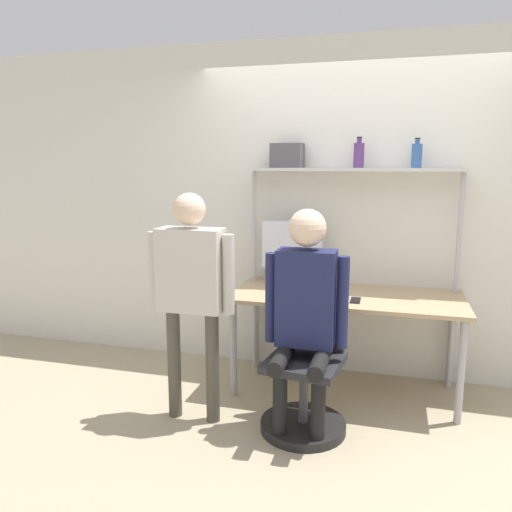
{
  "coord_description": "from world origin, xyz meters",
  "views": [
    {
      "loc": [
        0.31,
        -3.28,
        1.72
      ],
      "look_at": [
        -0.57,
        -0.08,
        1.11
      ],
      "focal_mm": 35.0,
      "sensor_mm": 36.0,
      "label": 1
    }
  ],
  "objects_px": {
    "office_chair": "(306,386)",
    "person_seated": "(305,303)",
    "person_standing": "(191,279)",
    "bottle_purple": "(359,155)",
    "cell_phone": "(355,300)",
    "bottle_blue": "(417,155)",
    "monitor": "(292,248)",
    "laptop": "(321,290)",
    "storage_box": "(287,156)"
  },
  "relations": [
    {
      "from": "cell_phone",
      "to": "storage_box",
      "type": "relative_size",
      "value": 0.61
    },
    {
      "from": "office_chair",
      "to": "person_seated",
      "type": "distance_m",
      "value": 0.57
    },
    {
      "from": "person_seated",
      "to": "bottle_blue",
      "type": "relative_size",
      "value": 6.66
    },
    {
      "from": "office_chair",
      "to": "bottle_blue",
      "type": "bearing_deg",
      "value": 53.97
    },
    {
      "from": "bottle_blue",
      "to": "cell_phone",
      "type": "bearing_deg",
      "value": -132.08
    },
    {
      "from": "laptop",
      "to": "cell_phone",
      "type": "relative_size",
      "value": 2.22
    },
    {
      "from": "person_standing",
      "to": "storage_box",
      "type": "bearing_deg",
      "value": 65.98
    },
    {
      "from": "laptop",
      "to": "cell_phone",
      "type": "distance_m",
      "value": 0.25
    },
    {
      "from": "laptop",
      "to": "storage_box",
      "type": "xyz_separation_m",
      "value": [
        -0.35,
        0.42,
        0.97
      ]
    },
    {
      "from": "office_chair",
      "to": "bottle_blue",
      "type": "relative_size",
      "value": 4.32
    },
    {
      "from": "person_standing",
      "to": "bottle_purple",
      "type": "relative_size",
      "value": 6.68
    },
    {
      "from": "person_standing",
      "to": "bottle_purple",
      "type": "bearing_deg",
      "value": 44.51
    },
    {
      "from": "person_standing",
      "to": "bottle_blue",
      "type": "height_order",
      "value": "bottle_blue"
    },
    {
      "from": "storage_box",
      "to": "laptop",
      "type": "bearing_deg",
      "value": -50.42
    },
    {
      "from": "cell_phone",
      "to": "storage_box",
      "type": "xyz_separation_m",
      "value": [
        -0.6,
        0.42,
        1.02
      ]
    },
    {
      "from": "laptop",
      "to": "storage_box",
      "type": "relative_size",
      "value": 1.37
    },
    {
      "from": "monitor",
      "to": "laptop",
      "type": "xyz_separation_m",
      "value": [
        0.3,
        -0.4,
        -0.23
      ]
    },
    {
      "from": "bottle_purple",
      "to": "bottle_blue",
      "type": "relative_size",
      "value": 1.06
    },
    {
      "from": "storage_box",
      "to": "monitor",
      "type": "bearing_deg",
      "value": -19.45
    },
    {
      "from": "monitor",
      "to": "storage_box",
      "type": "xyz_separation_m",
      "value": [
        -0.05,
        0.02,
        0.74
      ]
    },
    {
      "from": "bottle_blue",
      "to": "storage_box",
      "type": "height_order",
      "value": "bottle_blue"
    },
    {
      "from": "cell_phone",
      "to": "bottle_purple",
      "type": "relative_size",
      "value": 0.65
    },
    {
      "from": "bottle_purple",
      "to": "person_seated",
      "type": "bearing_deg",
      "value": -103.99
    },
    {
      "from": "monitor",
      "to": "laptop",
      "type": "height_order",
      "value": "monitor"
    },
    {
      "from": "bottle_purple",
      "to": "storage_box",
      "type": "xyz_separation_m",
      "value": [
        -0.55,
        0.0,
        -0.0
      ]
    },
    {
      "from": "office_chair",
      "to": "person_seated",
      "type": "xyz_separation_m",
      "value": [
        -0.01,
        -0.05,
        0.57
      ]
    },
    {
      "from": "cell_phone",
      "to": "bottle_purple",
      "type": "distance_m",
      "value": 1.11
    },
    {
      "from": "cell_phone",
      "to": "office_chair",
      "type": "distance_m",
      "value": 0.72
    },
    {
      "from": "cell_phone",
      "to": "person_standing",
      "type": "relative_size",
      "value": 0.1
    },
    {
      "from": "bottle_purple",
      "to": "bottle_blue",
      "type": "distance_m",
      "value": 0.42
    },
    {
      "from": "office_chair",
      "to": "monitor",
      "type": "bearing_deg",
      "value": 107.58
    },
    {
      "from": "office_chair",
      "to": "bottle_purple",
      "type": "xyz_separation_m",
      "value": [
        0.23,
        0.89,
        1.5
      ]
    },
    {
      "from": "bottle_blue",
      "to": "bottle_purple",
      "type": "bearing_deg",
      "value": 180.0
    },
    {
      "from": "person_seated",
      "to": "storage_box",
      "type": "xyz_separation_m",
      "value": [
        -0.32,
        0.94,
        0.92
      ]
    },
    {
      "from": "person_standing",
      "to": "storage_box",
      "type": "distance_m",
      "value": 1.33
    },
    {
      "from": "cell_phone",
      "to": "bottle_blue",
      "type": "xyz_separation_m",
      "value": [
        0.38,
        0.42,
        1.02
      ]
    },
    {
      "from": "cell_phone",
      "to": "person_seated",
      "type": "height_order",
      "value": "person_seated"
    },
    {
      "from": "person_standing",
      "to": "storage_box",
      "type": "relative_size",
      "value": 6.33
    },
    {
      "from": "bottle_blue",
      "to": "person_seated",
      "type": "bearing_deg",
      "value": -124.88
    },
    {
      "from": "laptop",
      "to": "bottle_purple",
      "type": "bearing_deg",
      "value": 64.19
    },
    {
      "from": "person_seated",
      "to": "storage_box",
      "type": "distance_m",
      "value": 1.35
    },
    {
      "from": "cell_phone",
      "to": "office_chair",
      "type": "bearing_deg",
      "value": -119.76
    },
    {
      "from": "laptop",
      "to": "person_standing",
      "type": "bearing_deg",
      "value": -145.04
    },
    {
      "from": "bottle_purple",
      "to": "storage_box",
      "type": "height_order",
      "value": "bottle_purple"
    },
    {
      "from": "laptop",
      "to": "bottle_blue",
      "type": "distance_m",
      "value": 1.22
    },
    {
      "from": "office_chair",
      "to": "person_standing",
      "type": "xyz_separation_m",
      "value": [
        -0.76,
        -0.08,
        0.69
      ]
    },
    {
      "from": "laptop",
      "to": "bottle_blue",
      "type": "height_order",
      "value": "bottle_blue"
    },
    {
      "from": "person_standing",
      "to": "bottle_blue",
      "type": "distance_m",
      "value": 1.89
    },
    {
      "from": "person_seated",
      "to": "storage_box",
      "type": "height_order",
      "value": "storage_box"
    },
    {
      "from": "laptop",
      "to": "bottle_purple",
      "type": "distance_m",
      "value": 1.08
    }
  ]
}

